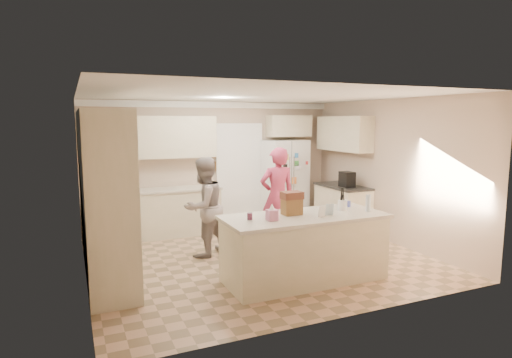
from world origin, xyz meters
name	(u,v)px	position (x,y,z in m)	size (l,w,h in m)	color
floor	(259,259)	(0.00, 0.00, -0.01)	(5.20, 4.60, 0.02)	tan
ceiling	(259,95)	(0.00, 0.00, 2.61)	(5.20, 4.60, 0.02)	white
wall_back	(214,165)	(0.00, 2.31, 1.30)	(5.20, 0.02, 2.60)	#C3AA93
wall_front	(345,205)	(0.00, -2.31, 1.30)	(5.20, 0.02, 2.60)	#C3AA93
wall_left	(81,189)	(-2.61, 0.00, 1.30)	(0.02, 4.60, 2.60)	#C3AA93
wall_right	(390,171)	(2.61, 0.00, 1.30)	(0.02, 4.60, 2.60)	#C3AA93
crown_back	(214,105)	(0.00, 2.26, 2.53)	(5.20, 0.08, 0.12)	white
pantry_bank	(105,195)	(-2.30, 0.20, 1.18)	(0.60, 2.60, 2.35)	beige
back_base_cab	(162,214)	(-1.15, 2.00, 0.44)	(2.20, 0.60, 0.88)	beige
back_countertop	(162,190)	(-1.15, 1.99, 0.90)	(2.24, 0.63, 0.04)	beige
back_upper_cab	(159,137)	(-1.15, 2.12, 1.90)	(2.20, 0.35, 0.80)	beige
doorway_opening	(239,176)	(0.55, 2.28, 1.05)	(0.90, 0.06, 2.10)	black
doorway_casing	(240,176)	(0.55, 2.24, 1.05)	(1.02, 0.03, 2.22)	white
wall_frame_upper	(215,153)	(0.02, 2.27, 1.55)	(0.15, 0.02, 0.20)	brown
wall_frame_lower	(215,166)	(0.02, 2.27, 1.28)	(0.15, 0.02, 0.20)	brown
refrigerator	(284,182)	(1.50, 2.07, 0.90)	(0.90, 0.70, 1.80)	white
fridge_seam	(291,184)	(1.50, 1.72, 0.90)	(0.01, 0.02, 1.78)	gray
fridge_dispenser	(282,173)	(1.28, 1.71, 1.15)	(0.22, 0.03, 0.35)	black
fridge_handle_l	(290,177)	(1.45, 1.70, 1.05)	(0.02, 0.02, 0.85)	silver
fridge_handle_r	(294,177)	(1.55, 1.70, 1.05)	(0.02, 0.02, 0.85)	silver
over_fridge_cab	(289,126)	(1.65, 2.12, 2.10)	(0.95, 0.35, 0.45)	beige
right_base_cab	(342,209)	(2.30, 1.00, 0.44)	(0.60, 1.20, 0.88)	beige
right_countertop	(343,186)	(2.29, 1.00, 0.90)	(0.63, 1.24, 0.04)	#2D2B28
right_upper_cab	(344,134)	(2.43, 1.20, 1.95)	(0.35, 1.50, 0.70)	beige
coffee_maker	(347,179)	(2.25, 0.80, 1.07)	(0.22, 0.28, 0.30)	black
island_base	(304,249)	(0.20, -1.10, 0.44)	(2.20, 0.90, 0.88)	beige
island_top	(305,217)	(0.20, -1.10, 0.90)	(2.28, 0.96, 0.05)	beige
utensil_crock	(342,205)	(0.85, -1.05, 1.00)	(0.13, 0.13, 0.15)	white
tissue_box	(272,215)	(-0.35, -1.20, 1.00)	(0.13, 0.13, 0.14)	pink
tissue_plume	(272,207)	(-0.35, -1.20, 1.10)	(0.08, 0.08, 0.08)	white
dollhouse_body	(292,207)	(0.05, -1.00, 1.04)	(0.26, 0.18, 0.22)	brown
dollhouse_roof	(292,195)	(0.05, -1.00, 1.20)	(0.28, 0.20, 0.10)	#592D1E
jam_jar	(250,216)	(-0.60, -1.05, 0.97)	(0.07, 0.07, 0.09)	#59263F
greeting_card_a	(322,211)	(0.35, -1.30, 1.01)	(0.12, 0.01, 0.16)	white
greeting_card_b	(329,210)	(0.50, -1.25, 1.01)	(0.12, 0.01, 0.16)	silver
water_bottle	(368,203)	(1.15, -1.25, 1.04)	(0.07, 0.07, 0.24)	silver
shaker_salt	(345,204)	(1.02, -0.88, 0.97)	(0.05, 0.05, 0.09)	#4954AF
shaker_pepper	(349,204)	(1.09, -0.88, 0.97)	(0.05, 0.05, 0.09)	#4954AF
teen_boy	(204,207)	(-0.76, 0.52, 0.82)	(0.79, 0.62, 1.63)	gray
teen_girl	(277,197)	(0.61, 0.58, 0.88)	(0.64, 0.42, 1.75)	#AF3146
fridge_magnets	(291,184)	(1.50, 1.71, 0.90)	(0.76, 0.02, 1.44)	tan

